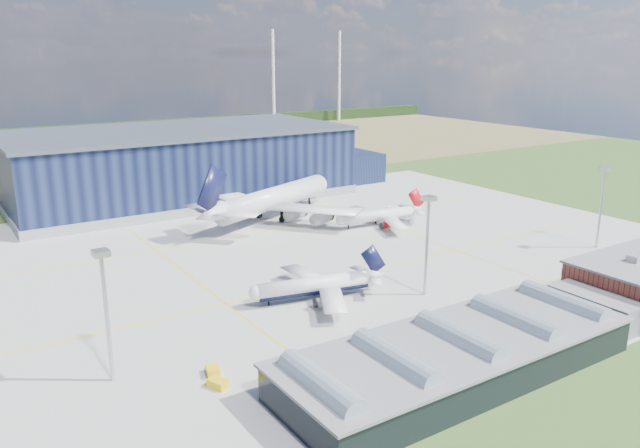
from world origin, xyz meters
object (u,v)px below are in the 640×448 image
(airliner_widebody, at_px, (274,187))
(gse_tug_c, at_px, (247,209))
(hangar, at_px, (186,167))
(airliner_navy, at_px, (314,277))
(gse_tug_b, at_px, (213,371))
(gse_cart_a, at_px, (379,221))
(airliner_red, at_px, (377,210))
(car_a, at_px, (493,317))
(car_b, at_px, (382,353))
(gse_tug_a, at_px, (218,384))
(gse_van_b, at_px, (394,210))
(light_mast_center, at_px, (428,230))
(light_mast_west, at_px, (105,295))
(gse_cart_b, at_px, (238,211))
(airstair, at_px, (493,307))
(gse_van_c, at_px, (618,254))
(light_mast_east, at_px, (603,194))

(airliner_widebody, bearing_deg, gse_tug_c, 77.24)
(hangar, distance_m, airliner_navy, 114.55)
(airliner_widebody, distance_m, gse_tug_b, 104.36)
(gse_tug_b, height_order, gse_cart_a, gse_tug_b)
(gse_tug_b, bearing_deg, airliner_red, 49.68)
(airliner_red, bearing_deg, car_a, 78.47)
(airliner_red, bearing_deg, car_b, 60.39)
(airliner_navy, relative_size, gse_tug_a, 9.82)
(gse_tug_b, height_order, gse_van_b, gse_van_b)
(airliner_widebody, distance_m, car_b, 101.22)
(light_mast_center, xyz_separation_m, gse_tug_b, (-55.17, -7.35, -14.74))
(hangar, height_order, airliner_navy, hangar)
(airliner_red, height_order, gse_cart_a, airliner_red)
(airliner_navy, xyz_separation_m, airliner_red, (50.07, 40.53, -0.06))
(hangar, relative_size, gse_cart_a, 49.21)
(airliner_widebody, bearing_deg, light_mast_west, -157.38)
(airliner_navy, xyz_separation_m, car_a, (24.91, -29.47, -4.84))
(airliner_widebody, bearing_deg, gse_tug_a, -147.74)
(airliner_red, relative_size, gse_cart_b, 11.05)
(airliner_red, xyz_separation_m, airstair, (-22.90, -68.00, -3.69))
(airstair, bearing_deg, light_mast_west, 167.04)
(light_mast_center, height_order, airliner_red, light_mast_center)
(gse_tug_c, distance_m, car_b, 113.66)
(light_mast_center, height_order, gse_van_b, light_mast_center)
(hangar, bearing_deg, gse_cart_a, -62.43)
(gse_van_b, relative_size, gse_cart_b, 1.73)
(gse_tug_c, height_order, gse_van_c, gse_van_c)
(light_mast_east, bearing_deg, light_mast_west, 180.00)
(light_mast_west, bearing_deg, light_mast_east, 0.00)
(gse_van_b, bearing_deg, gse_tug_c, 110.27)
(gse_van_c, height_order, car_a, gse_van_c)
(gse_tug_b, distance_m, gse_cart_a, 104.80)
(light_mast_east, bearing_deg, hangar, 120.05)
(airliner_navy, bearing_deg, light_mast_east, -175.06)
(gse_van_b, xyz_separation_m, gse_cart_b, (-44.42, 29.88, -0.53))
(car_b, bearing_deg, airliner_red, -30.75)
(gse_tug_c, height_order, car_a, gse_tug_c)
(airliner_navy, xyz_separation_m, gse_cart_b, (20.31, 79.66, -4.76))
(gse_tug_a, relative_size, gse_van_c, 0.65)
(airliner_red, distance_m, car_b, 88.77)
(light_mast_east, bearing_deg, gse_cart_b, 126.44)
(light_mast_center, distance_m, gse_cart_a, 63.45)
(hangar, height_order, light_mast_east, hangar)
(light_mast_center, relative_size, airliner_navy, 0.69)
(gse_cart_a, distance_m, gse_van_c, 70.40)
(light_mast_west, distance_m, gse_tug_a, 23.36)
(hangar, relative_size, gse_van_c, 27.93)
(hangar, bearing_deg, gse_van_c, -62.91)
(gse_van_c, bearing_deg, gse_van_b, 7.38)
(gse_tug_a, bearing_deg, gse_tug_c, 37.68)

